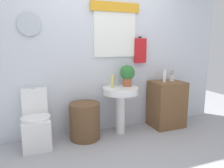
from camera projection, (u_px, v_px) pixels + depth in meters
name	position (u px, v px, depth m)	size (l,w,h in m)	color
ground_plane	(130.00, 163.00, 2.52)	(8.00, 8.00, 0.00)	#A3A3A8
back_wall	(100.00, 50.00, 3.33)	(4.40, 0.18, 2.60)	silver
toilet	(36.00, 124.00, 2.92)	(0.38, 0.51, 0.80)	white
laundry_hamper	(85.00, 121.00, 3.13)	(0.45, 0.45, 0.54)	brown
pedestal_sink	(120.00, 98.00, 3.28)	(0.55, 0.55, 0.74)	white
faucet	(118.00, 83.00, 3.35)	(0.03, 0.03, 0.10)	silver
wooden_cabinet	(167.00, 104.00, 3.61)	(0.54, 0.44, 0.78)	brown
soap_bottle	(112.00, 81.00, 3.23)	(0.05, 0.05, 0.20)	#DBD166
potted_plant	(127.00, 74.00, 3.31)	(0.23, 0.23, 0.33)	#AD5B38
lotion_bottle	(165.00, 76.00, 3.45)	(0.05, 0.05, 0.21)	white
toothbrush_cup	(172.00, 78.00, 3.58)	(0.08, 0.08, 0.19)	silver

